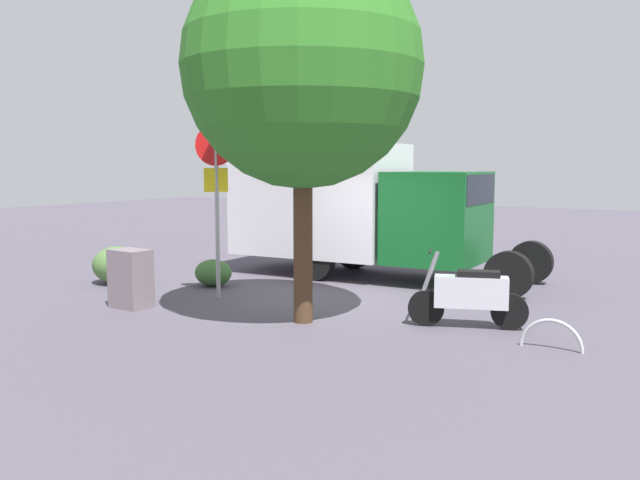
{
  "coord_description": "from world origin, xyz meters",
  "views": [
    {
      "loc": [
        -5.76,
        10.37,
        2.48
      ],
      "look_at": [
        0.88,
        -0.86,
        1.02
      ],
      "focal_mm": 37.38,
      "sensor_mm": 36.0,
      "label": 1
    }
  ],
  "objects_px": {
    "utility_cabinet": "(131,279)",
    "stop_sign": "(216,183)",
    "bike_rack_hoop": "(551,349)",
    "box_truck_near": "(357,204)",
    "motorcycle": "(470,294)",
    "street_tree": "(302,68)"
  },
  "relations": [
    {
      "from": "bike_rack_hoop",
      "to": "street_tree",
      "type": "bearing_deg",
      "value": 5.6
    },
    {
      "from": "motorcycle",
      "to": "bike_rack_hoop",
      "type": "height_order",
      "value": "motorcycle"
    },
    {
      "from": "box_truck_near",
      "to": "bike_rack_hoop",
      "type": "distance_m",
      "value": 6.66
    },
    {
      "from": "stop_sign",
      "to": "utility_cabinet",
      "type": "height_order",
      "value": "stop_sign"
    },
    {
      "from": "street_tree",
      "to": "utility_cabinet",
      "type": "height_order",
      "value": "street_tree"
    },
    {
      "from": "motorcycle",
      "to": "street_tree",
      "type": "distance_m",
      "value": 4.31
    },
    {
      "from": "utility_cabinet",
      "to": "stop_sign",
      "type": "bearing_deg",
      "value": -119.12
    },
    {
      "from": "box_truck_near",
      "to": "utility_cabinet",
      "type": "xyz_separation_m",
      "value": [
        1.85,
        4.99,
        -1.11
      ]
    },
    {
      "from": "utility_cabinet",
      "to": "bike_rack_hoop",
      "type": "height_order",
      "value": "utility_cabinet"
    },
    {
      "from": "stop_sign",
      "to": "street_tree",
      "type": "height_order",
      "value": "street_tree"
    },
    {
      "from": "stop_sign",
      "to": "bike_rack_hoop",
      "type": "height_order",
      "value": "stop_sign"
    },
    {
      "from": "motorcycle",
      "to": "utility_cabinet",
      "type": "xyz_separation_m",
      "value": [
        5.58,
        1.59,
        -0.01
      ]
    },
    {
      "from": "street_tree",
      "to": "box_truck_near",
      "type": "bearing_deg",
      "value": -73.12
    },
    {
      "from": "bike_rack_hoop",
      "to": "box_truck_near",
      "type": "bearing_deg",
      "value": -38.39
    },
    {
      "from": "motorcycle",
      "to": "utility_cabinet",
      "type": "relative_size",
      "value": 1.71
    },
    {
      "from": "utility_cabinet",
      "to": "motorcycle",
      "type": "bearing_deg",
      "value": -164.12
    },
    {
      "from": "stop_sign",
      "to": "bike_rack_hoop",
      "type": "xyz_separation_m",
      "value": [
        -6.12,
        0.44,
        -2.16
      ]
    },
    {
      "from": "motorcycle",
      "to": "street_tree",
      "type": "height_order",
      "value": "street_tree"
    },
    {
      "from": "utility_cabinet",
      "to": "bike_rack_hoop",
      "type": "distance_m",
      "value": 7.0
    },
    {
      "from": "box_truck_near",
      "to": "bike_rack_hoop",
      "type": "height_order",
      "value": "box_truck_near"
    },
    {
      "from": "street_tree",
      "to": "utility_cabinet",
      "type": "distance_m",
      "value": 4.73
    },
    {
      "from": "stop_sign",
      "to": "utility_cabinet",
      "type": "distance_m",
      "value": 2.31
    }
  ]
}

